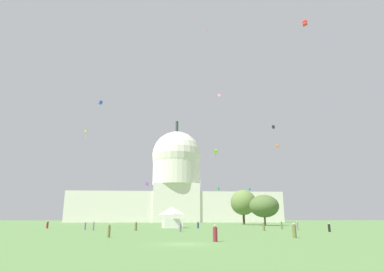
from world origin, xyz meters
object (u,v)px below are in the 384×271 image
person_black_mid_right (329,228)px  person_grey_front_right (180,228)px  tree_east_mid (243,202)px  person_maroon_aisle_center (47,225)px  person_olive_back_left (282,226)px  kite_yellow_high (86,131)px  person_grey_lawn_far_left (297,226)px  kite_violet_low (147,184)px  kite_magenta_high (206,29)px  person_olive_edge_west (264,227)px  person_grey_mid_left (85,226)px  person_olive_near_tree_west (294,231)px  person_olive_back_center (136,227)px  kite_lime_mid (216,151)px  kite_pink_high (219,96)px  kite_blue_mid (101,102)px  person_maroon_back_right (215,234)px  kite_cyan_mid (212,156)px  event_tent (172,217)px  kite_white_low (200,178)px  person_olive_near_tent (109,231)px  kite_green_low (218,189)px  kite_black_high (273,127)px  person_navy_front_left (198,225)px  kite_red_high (305,23)px  kite_turquoise_low (249,189)px  tree_east_near (264,206)px  person_grey_front_center (93,226)px  capitol_building (176,187)px

person_black_mid_right → person_grey_front_right: person_grey_front_right is taller
tree_east_mid → person_maroon_aisle_center: (-57.47, -45.90, -7.58)m
person_olive_back_left → kite_yellow_high: size_ratio=0.45×
person_grey_lawn_far_left → kite_violet_low: size_ratio=1.27×
kite_magenta_high → person_olive_edge_west: bearing=62.9°
person_grey_mid_left → person_olive_near_tree_west: (32.01, -30.72, 0.05)m
person_olive_back_center → kite_lime_mid: bearing=-52.4°
person_olive_near_tree_west → kite_magenta_high: (-4.51, 45.06, 56.29)m
kite_yellow_high → kite_pink_high: bearing=-173.8°
person_olive_back_left → person_black_mid_right: 14.60m
kite_magenta_high → kite_blue_mid: (-27.05, -10.75, -28.03)m
person_olive_near_tree_west → person_maroon_back_right: size_ratio=1.05×
person_olive_back_left → kite_cyan_mid: bearing=-23.6°
person_olive_edge_west → person_grey_lawn_far_left: bearing=-127.4°
person_grey_lawn_far_left → person_olive_near_tree_west: person_olive_near_tree_west is taller
person_maroon_aisle_center → kite_magenta_high: 68.37m
event_tent → tree_east_mid: size_ratio=0.47×
person_olive_edge_west → person_black_mid_right: person_olive_edge_west is taller
person_maroon_back_right → kite_pink_high: bearing=36.5°
kite_white_low → kite_lime_mid: bearing=-54.1°
person_olive_back_left → person_olive_near_tent: size_ratio=1.07×
person_olive_near_tree_west → kite_green_low: kite_green_low is taller
event_tent → kite_black_high: (39.30, 34.49, 34.06)m
person_navy_front_left → person_olive_back_left: bearing=-110.8°
person_olive_back_left → kite_red_high: (4.57, -10.58, 43.19)m
kite_turquoise_low → kite_pink_high: bearing=80.8°
kite_green_low → kite_magenta_high: bearing=-161.5°
person_olive_near_tent → kite_violet_low: 80.98m
person_grey_lawn_far_left → person_olive_back_left: bearing=-14.6°
person_olive_back_left → person_olive_near_tent: (-31.95, -28.62, -0.04)m
tree_east_near → person_black_mid_right: size_ratio=9.10×
person_black_mid_right → kite_lime_mid: size_ratio=0.59×
person_maroon_aisle_center → kite_lime_mid: kite_lime_mid is taller
person_maroon_back_right → person_grey_mid_left: bearing=77.1°
event_tent → person_olive_back_center: event_tent is taller
person_olive_near_tree_west → kite_yellow_high: (-53.62, 108.48, 40.83)m
person_olive_edge_west → person_maroon_back_right: 31.49m
person_grey_mid_left → event_tent: bearing=154.6°
kite_black_high → kite_magenta_high: bearing=142.3°
kite_white_low → person_maroon_aisle_center: bearing=-132.2°
person_grey_front_center → kite_turquoise_low: bearing=-104.0°
person_grey_mid_left → kite_lime_mid: size_ratio=0.63×
person_grey_mid_left → tree_east_mid: bearing=170.4°
kite_magenta_high → kite_red_high: bearing=81.8°
kite_turquoise_low → person_olive_edge_west: bearing=-120.8°
person_olive_near_tree_west → capitol_building: bearing=24.4°
kite_white_low → kite_turquoise_low: bearing=13.8°
tree_east_near → kite_black_high: 32.91m
capitol_building → event_tent: (-4.31, -121.88, -18.95)m
person_olive_back_left → kite_green_low: 44.97m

